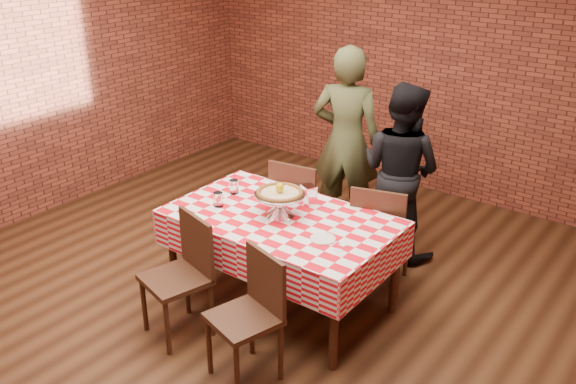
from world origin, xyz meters
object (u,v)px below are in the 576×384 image
object	(u,v)px
condiment_caddy	(309,195)
diner_black	(400,171)
chair_near_left	(175,280)
diner_olive	(346,141)
pizza	(280,193)
chair_far_left	(303,206)
water_glass_left	(218,199)
chair_near_right	(244,321)
pizza_stand	(280,205)
chair_far_right	(381,234)
water_glass_right	(234,187)
table	(281,261)

from	to	relation	value
condiment_caddy	diner_black	distance (m)	1.04
chair_near_left	diner_olive	size ratio (longest dim) A/B	0.50
pizza	diner_black	bearing A→B (deg)	75.86
pizza	chair_far_left	bearing A→B (deg)	113.30
water_glass_left	pizza	bearing A→B (deg)	19.04
pizza	chair_near_right	bearing A→B (deg)	-67.13
water_glass_left	chair_near_right	size ratio (longest dim) A/B	0.13
pizza_stand	pizza	world-z (taller)	pizza
chair_near_left	diner_black	xyz separation A→B (m)	(0.67, 2.05, 0.33)
chair_far_right	water_glass_left	bearing A→B (deg)	26.01
pizza_stand	condiment_caddy	distance (m)	0.29
diner_olive	chair_near_left	bearing A→B (deg)	71.11
water_glass_right	chair_near_left	size ratio (longest dim) A/B	0.13
water_glass_left	chair_far_right	distance (m)	1.34
chair_near_left	chair_far_right	size ratio (longest dim) A/B	0.98
diner_black	pizza	bearing A→B (deg)	81.29
table	pizza_stand	xyz separation A→B (m)	(-0.02, 0.01, 0.47)
water_glass_left	diner_black	size ratio (longest dim) A/B	0.07
pizza	chair_far_right	world-z (taller)	pizza
chair_near_left	chair_far_right	distance (m)	1.69
condiment_caddy	chair_near_left	world-z (taller)	condiment_caddy
chair_near_left	chair_far_left	xyz separation A→B (m)	(0.02, 1.50, 0.01)
pizza_stand	chair_far_right	size ratio (longest dim) A/B	0.43
chair_near_left	chair_far_right	bearing A→B (deg)	75.76
pizza_stand	water_glass_left	size ratio (longest dim) A/B	3.40
diner_black	chair_far_right	bearing A→B (deg)	110.65
pizza_stand	pizza	bearing A→B (deg)	0.00
pizza_stand	water_glass_right	bearing A→B (deg)	170.22
chair_near_right	chair_far_left	distance (m)	1.71
pizza_stand	water_glass_right	size ratio (longest dim) A/B	3.40
condiment_caddy	chair_far_left	distance (m)	0.70
pizza	chair_near_left	world-z (taller)	pizza
pizza	chair_near_left	size ratio (longest dim) A/B	0.39
condiment_caddy	chair_far_left	bearing A→B (deg)	154.27
condiment_caddy	chair_far_left	xyz separation A→B (m)	(-0.38, 0.45, -0.37)
chair_near_left	diner_black	bearing A→B (deg)	86.92
water_glass_left	chair_far_left	world-z (taller)	chair_far_left
chair_far_right	diner_black	xyz separation A→B (m)	(-0.16, 0.58, 0.32)
pizza	water_glass_left	world-z (taller)	pizza
chair_far_right	pizza	bearing A→B (deg)	39.37
chair_near_right	chair_far_left	size ratio (longest dim) A/B	0.95
pizza_stand	chair_far_right	world-z (taller)	pizza_stand
chair_near_left	diner_black	size ratio (longest dim) A/B	0.57
water_glass_right	diner_black	bearing A→B (deg)	54.18
pizza	water_glass_right	world-z (taller)	pizza
pizza_stand	chair_far_left	distance (m)	0.89
chair_near_right	table	bearing A→B (deg)	127.67
chair_near_left	chair_near_right	distance (m)	0.70
chair_far_left	diner_black	size ratio (longest dim) A/B	0.59
table	pizza_stand	bearing A→B (deg)	152.21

